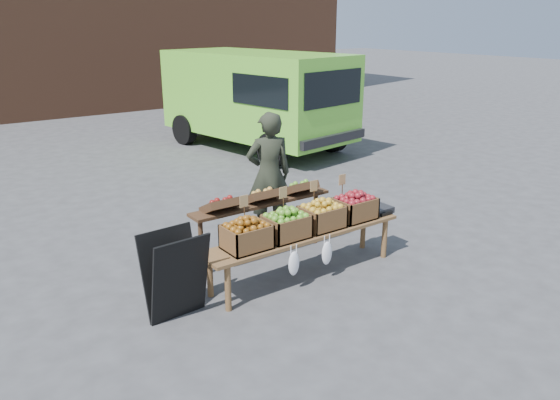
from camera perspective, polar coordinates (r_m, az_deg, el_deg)
ground at (r=7.25m, az=2.28°, el=-6.28°), size 80.00×80.00×0.00m
delivery_van at (r=13.37m, az=-2.51°, el=10.28°), size 3.11×5.41×2.29m
vendor at (r=7.85m, az=-1.17°, el=2.71°), size 0.77×0.63×1.81m
chalkboard_sign at (r=5.86m, az=-10.89°, el=-7.73°), size 0.65×0.38×0.96m
back_table at (r=7.11m, az=-1.86°, el=-2.26°), size 2.10×0.44×1.04m
display_bench at (r=6.73m, az=2.51°, el=-5.66°), size 2.70×0.56×0.57m
crate_golden_apples at (r=6.12m, az=-3.52°, el=-3.87°), size 0.50×0.40×0.28m
crate_russet_pears at (r=6.41m, az=0.63°, el=-2.78°), size 0.50×0.40×0.28m
crate_red_apples at (r=6.73m, az=4.40°, el=-1.78°), size 0.50×0.40×0.28m
crate_green_apples at (r=7.08m, az=7.80°, el=-0.87°), size 0.50×0.40×0.28m
weighing_scale at (r=7.40m, az=10.16°, el=-0.96°), size 0.34×0.30×0.08m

